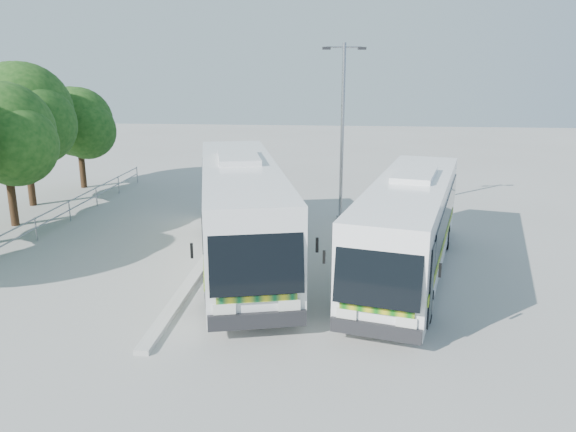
# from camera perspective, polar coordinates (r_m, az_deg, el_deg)

# --- Properties ---
(ground) EXTENTS (100.00, 100.00, 0.00)m
(ground) POSITION_cam_1_polar(r_m,az_deg,el_deg) (19.92, -2.55, -5.92)
(ground) COLOR #9E9E99
(ground) RESTS_ON ground
(kerb_divider) EXTENTS (0.40, 16.00, 0.15)m
(kerb_divider) POSITION_cam_1_polar(r_m,az_deg,el_deg) (22.15, -7.75, -3.63)
(kerb_divider) COLOR #B2B2AD
(kerb_divider) RESTS_ON ground
(railing) EXTENTS (0.06, 22.00, 1.00)m
(railing) POSITION_cam_1_polar(r_m,az_deg,el_deg) (26.50, -23.25, -0.11)
(railing) COLOR gray
(railing) RESTS_ON ground
(tree_far_c) EXTENTS (4.97, 4.69, 6.49)m
(tree_far_c) POSITION_cam_1_polar(r_m,az_deg,el_deg) (27.89, -26.81, 7.59)
(tree_far_c) COLOR #382314
(tree_far_c) RESTS_ON ground
(tree_far_d) EXTENTS (5.62, 5.30, 7.33)m
(tree_far_d) POSITION_cam_1_polar(r_m,az_deg,el_deg) (31.61, -25.26, 9.49)
(tree_far_d) COLOR #382314
(tree_far_d) RESTS_ON ground
(tree_far_e) EXTENTS (4.54, 4.28, 5.92)m
(tree_far_e) POSITION_cam_1_polar(r_m,az_deg,el_deg) (35.33, -20.46, 8.91)
(tree_far_e) COLOR #382314
(tree_far_e) RESTS_ON ground
(coach_main) EXTENTS (5.65, 13.40, 3.65)m
(coach_main) POSITION_cam_1_polar(r_m,az_deg,el_deg) (20.76, -4.81, 0.72)
(coach_main) COLOR silver
(coach_main) RESTS_ON ground
(coach_adjacent) EXTENTS (5.14, 12.05, 3.28)m
(coach_adjacent) POSITION_cam_1_polar(r_m,az_deg,el_deg) (19.86, 12.14, -0.84)
(coach_adjacent) COLOR white
(coach_adjacent) RESTS_ON ground
(lamppost) EXTENTS (1.96, 0.65, 8.09)m
(lamppost) POSITION_cam_1_polar(r_m,az_deg,el_deg) (26.14, 5.55, 9.18)
(lamppost) COLOR gray
(lamppost) RESTS_ON ground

